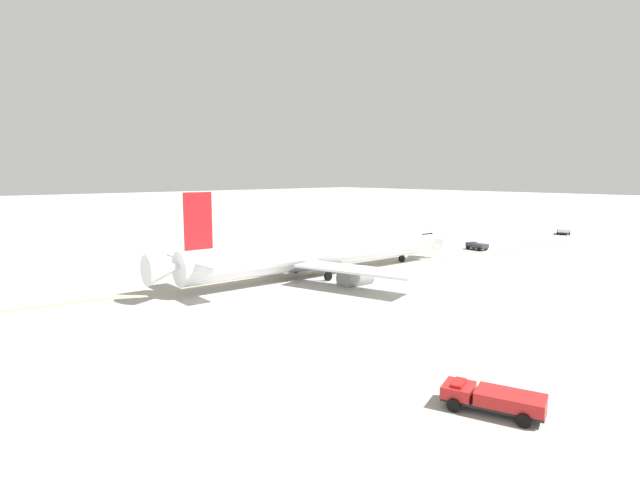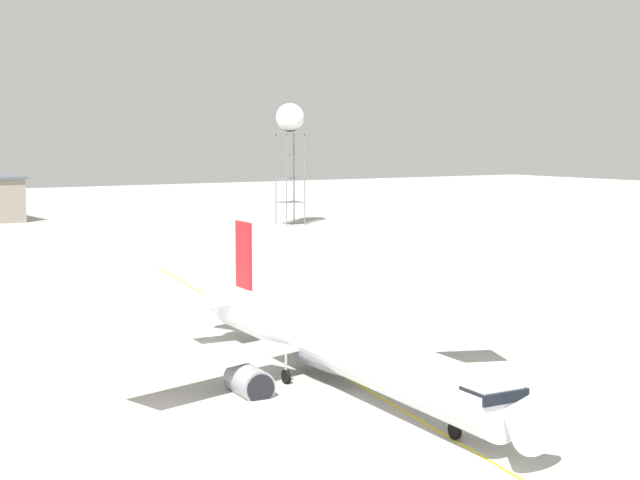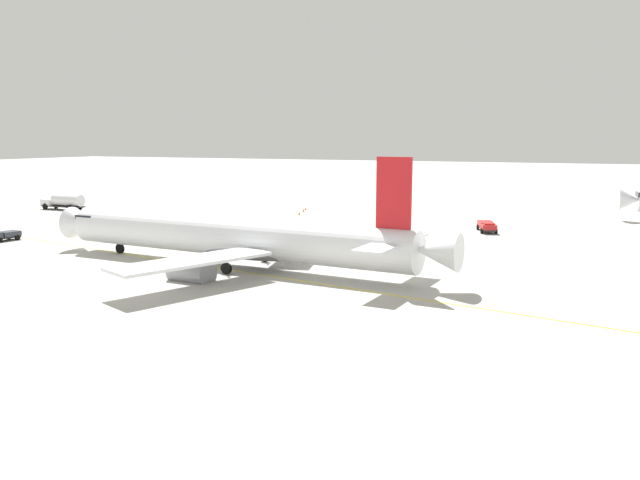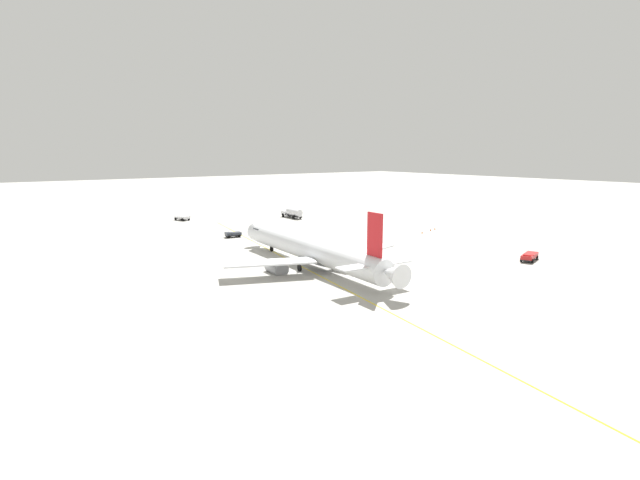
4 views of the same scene
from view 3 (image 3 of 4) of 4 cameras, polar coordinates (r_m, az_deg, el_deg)
The scene contains 9 objects.
ground_plane at distance 67.38m, azimuth -12.22°, elevation -1.90°, with size 600.00×600.00×0.00m, color #ADAAA3.
airliner_main at distance 63.34m, azimuth -7.78°, elevation 0.08°, with size 45.91×33.11×11.55m.
fuel_tanker_truck at distance 122.44m, azimuth -22.11°, elevation 3.27°, with size 8.92×2.87×2.87m.
baggage_truck_truck at distance 88.41m, azimuth -26.63°, elevation 0.40°, with size 2.50×3.74×1.22m.
ops_pickup_truck at distance 89.72m, azimuth 14.83°, elevation 1.24°, with size 3.52×5.74×1.41m.
taxiway_centreline at distance 59.91m, azimuth -5.61°, elevation -3.10°, with size 126.43×22.38×0.01m.
safety_cone_near at distance 106.05m, azimuth -1.90°, elevation 2.43°, with size 0.36×0.36×0.55m.
safety_cone_mid at distance 110.75m, azimuth -1.50°, elevation 2.72°, with size 0.36×0.36×0.55m.
safety_cone_far at distance 113.21m, azimuth -1.31°, elevation 2.86°, with size 0.36×0.36×0.55m.
Camera 3 is at (39.50, -53.11, 12.65)m, focal length 35.42 mm.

